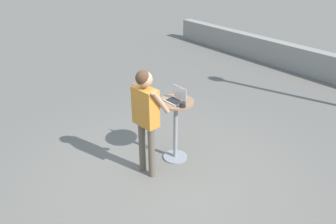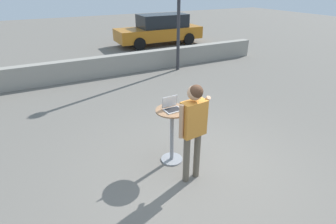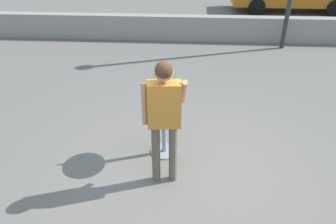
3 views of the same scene
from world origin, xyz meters
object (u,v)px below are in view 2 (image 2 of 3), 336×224
(laptop, at_px, (172,107))
(standing_person, at_px, (193,122))
(cafe_table, at_px, (172,130))
(parked_car_near_street, at_px, (160,30))
(coffee_mug, at_px, (185,106))

(laptop, distance_m, standing_person, 0.63)
(cafe_table, bearing_deg, laptop, 100.06)
(laptop, xyz_separation_m, parked_car_near_street, (4.32, 9.47, -0.35))
(laptop, height_order, coffee_mug, laptop)
(cafe_table, distance_m, standing_person, 0.76)
(laptop, relative_size, standing_person, 0.17)
(cafe_table, height_order, laptop, laptop)
(standing_person, bearing_deg, cafe_table, 94.59)
(standing_person, relative_size, parked_car_near_street, 0.38)
(laptop, height_order, parked_car_near_street, parked_car_near_street)
(cafe_table, height_order, parked_car_near_street, parked_car_near_street)
(cafe_table, relative_size, coffee_mug, 8.64)
(coffee_mug, xyz_separation_m, standing_person, (-0.18, -0.56, 0.00))
(cafe_table, xyz_separation_m, coffee_mug, (0.23, -0.05, 0.45))
(coffee_mug, bearing_deg, parked_car_near_street, 66.76)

